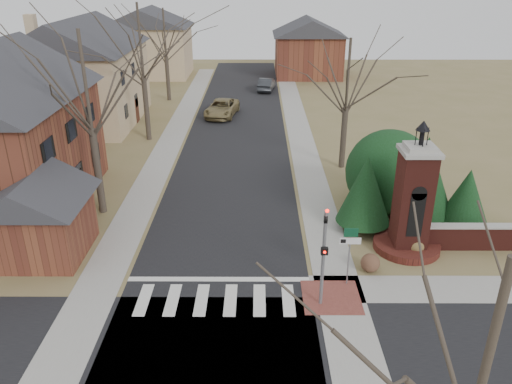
{
  "coord_description": "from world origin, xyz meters",
  "views": [
    {
      "loc": [
        1.72,
        -16.17,
        12.58
      ],
      "look_at": [
        1.64,
        6.0,
        2.58
      ],
      "focal_mm": 35.0,
      "sensor_mm": 36.0,
      "label": 1
    }
  ],
  "objects_px": {
    "traffic_signal_pole": "(324,249)",
    "pickup_truck": "(222,108)",
    "distant_car": "(266,84)",
    "brick_gate_monument": "(412,209)",
    "sign_post": "(350,245)"
  },
  "relations": [
    {
      "from": "traffic_signal_pole",
      "to": "pickup_truck",
      "type": "xyz_separation_m",
      "value": [
        -5.9,
        28.3,
        -1.85
      ]
    },
    {
      "from": "traffic_signal_pole",
      "to": "brick_gate_monument",
      "type": "xyz_separation_m",
      "value": [
        4.7,
        4.42,
        -0.42
      ]
    },
    {
      "from": "traffic_signal_pole",
      "to": "pickup_truck",
      "type": "height_order",
      "value": "traffic_signal_pole"
    },
    {
      "from": "traffic_signal_pole",
      "to": "sign_post",
      "type": "distance_m",
      "value": 2.02
    },
    {
      "from": "traffic_signal_pole",
      "to": "pickup_truck",
      "type": "relative_size",
      "value": 0.84
    },
    {
      "from": "pickup_truck",
      "to": "distant_car",
      "type": "xyz_separation_m",
      "value": [
        4.27,
        10.49,
        -0.04
      ]
    },
    {
      "from": "traffic_signal_pole",
      "to": "distant_car",
      "type": "relative_size",
      "value": 1.05
    },
    {
      "from": "sign_post",
      "to": "pickup_truck",
      "type": "xyz_separation_m",
      "value": [
        -7.19,
        26.89,
        -1.21
      ]
    },
    {
      "from": "distant_car",
      "to": "sign_post",
      "type": "bearing_deg",
      "value": 103.09
    },
    {
      "from": "pickup_truck",
      "to": "distant_car",
      "type": "relative_size",
      "value": 1.25
    },
    {
      "from": "brick_gate_monument",
      "to": "traffic_signal_pole",
      "type": "bearing_deg",
      "value": -136.76
    },
    {
      "from": "brick_gate_monument",
      "to": "distant_car",
      "type": "height_order",
      "value": "brick_gate_monument"
    },
    {
      "from": "traffic_signal_pole",
      "to": "brick_gate_monument",
      "type": "relative_size",
      "value": 0.69
    },
    {
      "from": "brick_gate_monument",
      "to": "pickup_truck",
      "type": "xyz_separation_m",
      "value": [
        -10.6,
        23.88,
        -1.42
      ]
    },
    {
      "from": "traffic_signal_pole",
      "to": "sign_post",
      "type": "height_order",
      "value": "traffic_signal_pole"
    }
  ]
}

